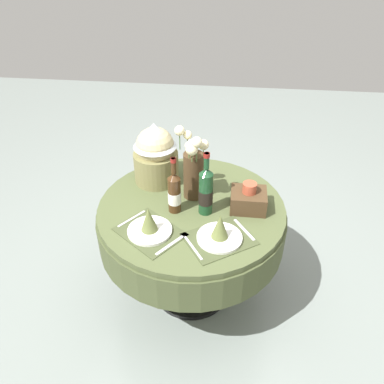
# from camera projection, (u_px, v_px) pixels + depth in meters

# --- Properties ---
(ground) EXTENTS (8.00, 8.00, 0.00)m
(ground) POSITION_uv_depth(u_px,v_px,m) (192.00, 289.00, 2.69)
(ground) COLOR gray
(dining_table) EXTENTS (1.12, 1.12, 0.74)m
(dining_table) POSITION_uv_depth(u_px,v_px,m) (191.00, 225.00, 2.35)
(dining_table) COLOR #4C5633
(dining_table) RESTS_ON ground
(place_setting_left) EXTENTS (0.43, 0.41, 0.16)m
(place_setting_left) POSITION_uv_depth(u_px,v_px,m) (149.00, 226.00, 2.04)
(place_setting_left) COLOR #41492B
(place_setting_left) RESTS_ON dining_table
(place_setting_right) EXTENTS (0.43, 0.40, 0.16)m
(place_setting_right) POSITION_uv_depth(u_px,v_px,m) (220.00, 232.00, 2.00)
(place_setting_right) COLOR #41492B
(place_setting_right) RESTS_ON dining_table
(flower_vase) EXTENTS (0.20, 0.20, 0.44)m
(flower_vase) POSITION_uv_depth(u_px,v_px,m) (193.00, 168.00, 2.22)
(flower_vase) COLOR #47331E
(flower_vase) RESTS_ON dining_table
(wine_bottle_left) EXTENTS (0.07, 0.07, 0.35)m
(wine_bottle_left) POSITION_uv_depth(u_px,v_px,m) (174.00, 192.00, 2.15)
(wine_bottle_left) COLOR #422814
(wine_bottle_left) RESTS_ON dining_table
(wine_bottle_centre) EXTENTS (0.08, 0.08, 0.39)m
(wine_bottle_centre) POSITION_uv_depth(u_px,v_px,m) (206.00, 191.00, 2.13)
(wine_bottle_centre) COLOR #194223
(wine_bottle_centre) RESTS_ON dining_table
(gift_tub_back_left) EXTENTS (0.28, 0.28, 0.40)m
(gift_tub_back_left) POSITION_uv_depth(u_px,v_px,m) (155.00, 151.00, 2.37)
(gift_tub_back_left) COLOR olive
(gift_tub_back_left) RESTS_ON dining_table
(woven_basket_side_right) EXTENTS (0.20, 0.18, 0.17)m
(woven_basket_side_right) POSITION_uv_depth(u_px,v_px,m) (248.00, 199.00, 2.21)
(woven_basket_side_right) COLOR #47331E
(woven_basket_side_right) RESTS_ON dining_table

